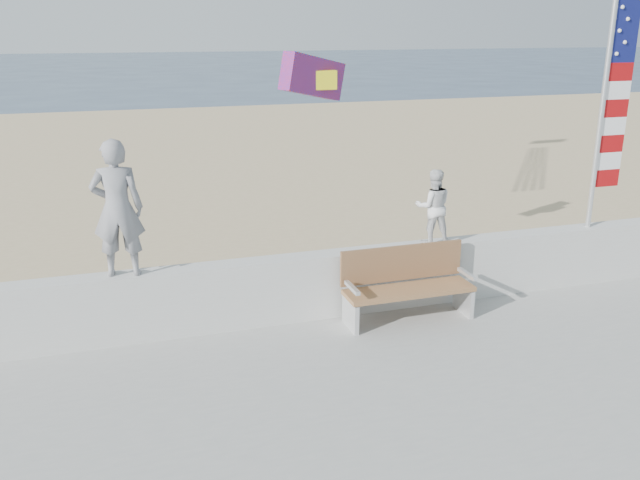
# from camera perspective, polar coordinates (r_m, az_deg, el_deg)

# --- Properties ---
(ground) EXTENTS (220.00, 220.00, 0.00)m
(ground) POSITION_cam_1_polar(r_m,az_deg,el_deg) (7.92, 2.67, -13.30)
(ground) COLOR #293C53
(ground) RESTS_ON ground
(sand) EXTENTS (90.00, 40.00, 0.08)m
(sand) POSITION_cam_1_polar(r_m,az_deg,el_deg) (16.06, -8.56, 2.87)
(sand) COLOR tan
(sand) RESTS_ON ground
(seawall) EXTENTS (30.00, 0.35, 0.90)m
(seawall) POSITION_cam_1_polar(r_m,az_deg,el_deg) (9.35, -1.54, -3.97)
(seawall) COLOR beige
(seawall) RESTS_ON boardwalk
(adult) EXTENTS (0.68, 0.49, 1.72)m
(adult) POSITION_cam_1_polar(r_m,az_deg,el_deg) (8.63, -16.70, 2.56)
(adult) COLOR gray
(adult) RESTS_ON seawall
(child) EXTENTS (0.60, 0.52, 1.08)m
(child) POSITION_cam_1_polar(r_m,az_deg,el_deg) (9.74, 9.51, 2.79)
(child) COLOR silver
(child) RESTS_ON seawall
(bench) EXTENTS (1.80, 0.57, 1.00)m
(bench) POSITION_cam_1_polar(r_m,az_deg,el_deg) (9.39, 7.29, -3.64)
(bench) COLOR #996B43
(bench) RESTS_ON boardwalk
(flag) EXTENTS (0.50, 0.08, 3.50)m
(flag) POSITION_cam_1_polar(r_m,az_deg,el_deg) (11.08, 23.24, 10.64)
(flag) COLOR silver
(flag) RESTS_ON seawall
(parafoil_kite) EXTENTS (1.12, 0.68, 0.75)m
(parafoil_kite) POSITION_cam_1_polar(r_m,az_deg,el_deg) (10.41, -0.53, 13.56)
(parafoil_kite) COLOR red
(parafoil_kite) RESTS_ON ground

